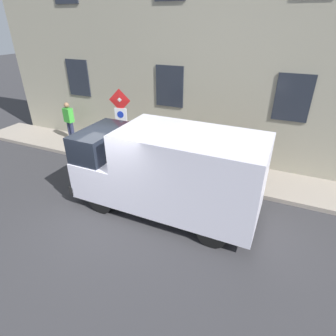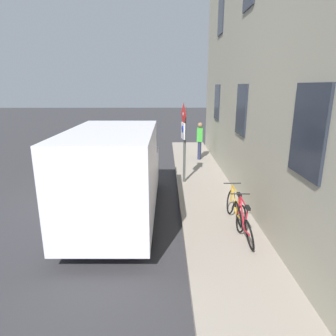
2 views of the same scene
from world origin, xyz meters
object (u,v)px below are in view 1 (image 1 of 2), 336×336
object	(u,v)px
delivery_van	(169,171)
sign_post_stacked	(121,117)
bicycle_orange	(216,157)
pedestrian	(69,120)
bicycle_red	(237,161)

from	to	relation	value
delivery_van	sign_post_stacked	bearing A→B (deg)	-34.71
bicycle_orange	delivery_van	bearing A→B (deg)	78.69
delivery_van	pedestrian	world-z (taller)	delivery_van
bicycle_red	pedestrian	distance (m)	7.49
bicycle_red	bicycle_orange	distance (m)	0.79
sign_post_stacked	bicycle_orange	distance (m)	3.74
delivery_van	bicycle_orange	distance (m)	3.20
delivery_van	bicycle_orange	xyz separation A→B (m)	(3.04, -0.56, -0.82)
delivery_van	pedestrian	bearing A→B (deg)	-24.64
delivery_van	bicycle_red	xyz separation A→B (m)	(3.04, -1.35, -0.82)
pedestrian	sign_post_stacked	bearing A→B (deg)	-96.95
sign_post_stacked	bicycle_orange	size ratio (longest dim) A/B	1.57
sign_post_stacked	delivery_van	size ratio (longest dim) A/B	0.50
delivery_van	bicycle_red	distance (m)	3.43
sign_post_stacked	delivery_van	world-z (taller)	sign_post_stacked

